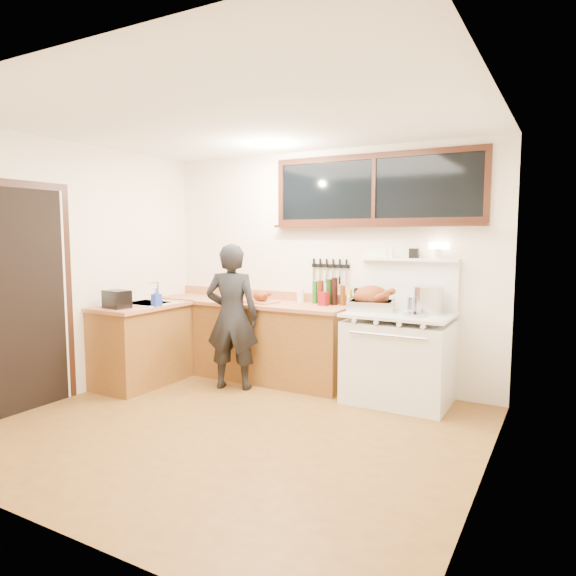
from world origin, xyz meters
The scene contains 20 objects.
ground_plane centered at (0.00, 0.00, -0.01)m, with size 4.00×3.50×0.02m, color brown.
room_shell centered at (0.00, 0.00, 1.65)m, with size 4.10×3.60×2.65m.
counter_back centered at (-0.80, 1.45, 0.45)m, with size 2.44×0.64×1.00m.
counter_left centered at (-1.70, 0.62, 0.45)m, with size 0.64×1.09×0.90m.
sink_unit centered at (-1.68, 0.70, 0.85)m, with size 0.50×0.45×0.37m.
vintage_stove centered at (1.00, 1.41, 0.47)m, with size 1.02×0.74×1.59m.
back_window centered at (0.60, 1.72, 2.06)m, with size 2.32×0.13×0.77m.
left_doorway centered at (-1.99, -0.55, 1.09)m, with size 0.02×1.04×2.17m.
knife_strip centered at (0.10, 1.73, 1.31)m, with size 0.46×0.03×0.28m.
man centered at (-0.71, 0.98, 0.79)m, with size 0.67×0.55×1.58m.
soap_bottle centered at (-1.43, 0.59, 1.00)m, with size 0.10×0.10×0.19m.
toaster centered at (-1.70, 0.29, 0.99)m, with size 0.29×0.22×0.19m.
cutting_board centered at (-0.60, 1.38, 0.95)m, with size 0.42×0.35×0.13m.
roast_turkey centered at (0.70, 1.44, 1.00)m, with size 0.53×0.44×0.25m.
stockpot centered at (1.25, 1.52, 1.03)m, with size 0.33×0.33×0.26m.
saucepan centered at (1.09, 1.69, 0.97)m, with size 0.19×0.30×0.13m.
pot_lid centered at (1.18, 1.32, 0.91)m, with size 0.30×0.30×0.04m.
coffee_tin centered at (0.12, 1.52, 0.97)m, with size 0.11×0.10×0.15m.
pitcher centered at (-0.22, 1.62, 0.98)m, with size 0.11×0.11×0.15m.
bottle_cluster centered at (0.17, 1.63, 1.03)m, with size 0.55×0.07×0.30m.
Camera 1 is at (2.48, -3.50, 1.67)m, focal length 32.00 mm.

